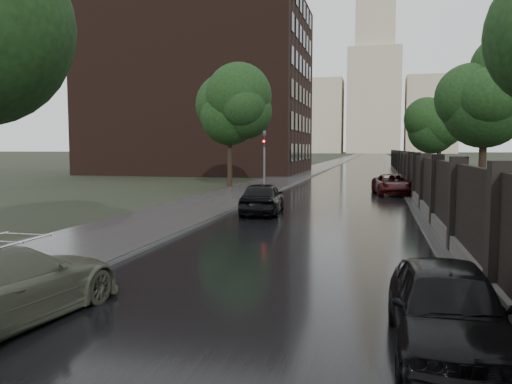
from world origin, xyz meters
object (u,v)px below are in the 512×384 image
Objects in this scene: tree_right_b at (485,107)px; hatchback_left at (263,198)px; tree_left_far at (230,116)px; traffic_light at (264,157)px; car_right_near at (447,309)px; tree_right_c at (440,124)px; car_right_far at (393,184)px.

hatchback_left is (-10.02, -5.28, -4.23)m from tree_right_b.
tree_left_far is 6.84m from traffic_light.
traffic_light is 1.03× the size of car_right_near.
car_right_near is at bearing -101.90° from tree_right_b.
tree_right_b is 1.75× the size of traffic_light.
traffic_light reaches higher than car_right_near.
traffic_light is 8.62m from hatchback_left.
traffic_light is (-11.80, 2.99, -2.55)m from tree_right_b.
tree_right_c is 25.69m from hatchback_left.
tree_right_b reaches higher than car_right_near.
tree_right_b is at bearing -157.26° from hatchback_left.
tree_right_c reaches higher than hatchback_left.
tree_right_b is at bearing -90.00° from tree_right_c.
tree_right_c is 19.26m from traffic_light.
hatchback_left is at bearing -113.29° from tree_right_c.
car_right_near is (5.92, -14.18, -0.06)m from hatchback_left.
car_right_near is (11.40, -27.46, -4.58)m from tree_left_far.
tree_right_b is at bearing -14.24° from traffic_light.
tree_right_b is 12.44m from traffic_light.
car_right_near reaches higher than car_right_far.
car_right_far is at bearing 19.61° from traffic_light.
traffic_light is at bearing -82.89° from hatchback_left.
hatchback_left is at bearing -125.87° from car_right_far.
tree_right_c is at bearing -118.32° from hatchback_left.
tree_right_b is 1.81× the size of car_right_near.
tree_right_c is at bearing 32.83° from tree_left_far.
tree_right_b is 1.66× the size of hatchback_left.
tree_left_far is 1.05× the size of tree_right_c.
hatchback_left is (5.48, -13.28, -4.52)m from tree_left_far.
car_right_far is at bearing -123.29° from hatchback_left.
hatchback_left is at bearing -152.23° from tree_right_b.
traffic_light is at bearing 108.14° from car_right_near.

